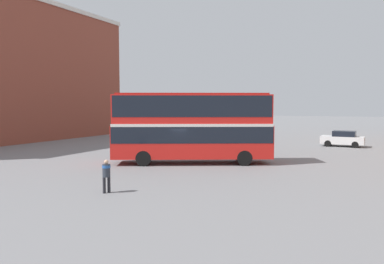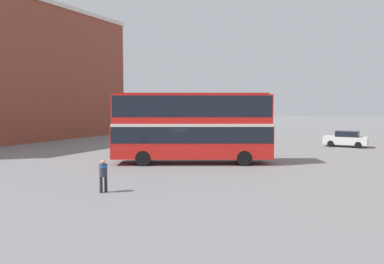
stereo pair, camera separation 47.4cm
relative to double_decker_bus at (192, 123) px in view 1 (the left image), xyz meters
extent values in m
plane|color=slate|center=(-1.00, -0.62, -2.78)|extent=(240.00, 240.00, 0.00)
cube|color=red|center=(0.00, 0.00, -1.22)|extent=(10.82, 7.15, 2.24)
cube|color=red|center=(0.00, 0.00, 0.94)|extent=(10.64, 7.01, 2.08)
cube|color=black|center=(0.00, 0.00, -0.72)|extent=(10.74, 7.13, 1.10)
cube|color=black|center=(0.00, 0.00, 1.19)|extent=(10.51, 6.97, 1.42)
cube|color=silver|center=(0.00, 0.00, -0.07)|extent=(10.73, 7.13, 0.20)
cube|color=#B11A15|center=(0.00, 0.00, 2.03)|extent=(10.12, 6.64, 0.10)
cylinder|color=black|center=(2.59, 2.57, -2.26)|extent=(1.05, 0.73, 1.03)
cylinder|color=black|center=(3.61, 0.57, -2.26)|extent=(1.05, 0.73, 1.03)
cylinder|color=black|center=(-3.41, -0.47, -2.26)|extent=(1.05, 0.73, 1.03)
cylinder|color=black|center=(-2.40, -2.47, -2.26)|extent=(1.05, 0.73, 1.03)
cylinder|color=#232328|center=(0.15, -9.72, -2.40)|extent=(0.14, 0.14, 0.74)
cylinder|color=#232328|center=(0.26, -9.51, -2.40)|extent=(0.14, 0.14, 0.74)
cylinder|color=#2D333D|center=(0.20, -9.61, -1.74)|extent=(0.48, 0.48, 0.59)
cylinder|color=#28569E|center=(0.20, -9.61, -1.55)|extent=(0.51, 0.51, 0.13)
sphere|color=#D8A884|center=(0.20, -9.61, -1.34)|extent=(0.20, 0.20, 0.20)
cube|color=maroon|center=(-5.26, 8.68, -2.16)|extent=(4.17, 2.29, 0.68)
cube|color=black|center=(-5.11, 8.70, -1.59)|extent=(2.27, 1.84, 0.47)
cylinder|color=black|center=(-6.37, 7.73, -2.46)|extent=(0.66, 0.31, 0.64)
cylinder|color=black|center=(-6.59, 9.27, -2.46)|extent=(0.66, 0.31, 0.64)
cylinder|color=black|center=(-3.93, 8.08, -2.46)|extent=(0.66, 0.31, 0.64)
cylinder|color=black|center=(-4.16, 9.62, -2.46)|extent=(0.66, 0.31, 0.64)
cube|color=silver|center=(8.74, 15.82, -2.14)|extent=(4.04, 1.94, 0.74)
cube|color=black|center=(8.90, 15.81, -1.51)|extent=(2.13, 1.67, 0.53)
cylinder|color=black|center=(7.48, 15.10, -2.47)|extent=(0.63, 0.25, 0.62)
cylinder|color=black|center=(7.56, 16.66, -2.47)|extent=(0.63, 0.25, 0.62)
cylinder|color=black|center=(9.92, 14.98, -2.47)|extent=(0.63, 0.25, 0.62)
cylinder|color=black|center=(10.00, 16.54, -2.47)|extent=(0.63, 0.25, 0.62)
cube|color=slate|center=(-11.64, 11.20, -2.15)|extent=(4.22, 2.23, 0.67)
cube|color=black|center=(-11.81, 11.18, -1.59)|extent=(2.27, 1.84, 0.45)
cylinder|color=black|center=(-10.49, 12.14, -2.44)|extent=(0.70, 0.29, 0.68)
cylinder|color=black|center=(-10.31, 10.53, -2.44)|extent=(0.70, 0.29, 0.68)
cylinder|color=black|center=(-12.98, 11.86, -2.44)|extent=(0.70, 0.29, 0.68)
cylinder|color=black|center=(-12.80, 10.25, -2.44)|extent=(0.70, 0.29, 0.68)
camera|label=1|loc=(11.06, -23.29, 1.28)|focal=35.00mm
camera|label=2|loc=(11.49, -23.08, 1.28)|focal=35.00mm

